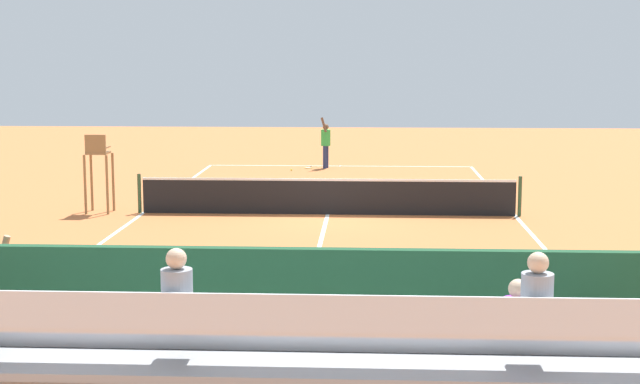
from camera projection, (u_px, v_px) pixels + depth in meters
The scene contains 11 objects.
ground_plane at pixel (328, 214), 25.33m from camera, with size 60.00×60.00×0.00m, color #C66B38.
court_line_markings at pixel (328, 214), 25.37m from camera, with size 10.10×22.20×0.01m.
tennis_net at pixel (328, 196), 25.26m from camera, with size 10.30×0.10×1.07m.
backdrop_wall at pixel (277, 329), 11.35m from camera, with size 18.00×0.16×2.00m, color #1E4C2D.
bleacher_stand at pixel (263, 371), 10.01m from camera, with size 9.06×2.40×2.48m.
umpire_chair at pixel (98, 165), 25.43m from camera, with size 0.67×0.67×2.14m.
courtside_bench at pixel (415, 348), 12.05m from camera, with size 1.80×0.40×0.93m.
equipment_bag at pixel (258, 377), 12.08m from camera, with size 0.90×0.36×0.36m, color #334C8C.
tennis_player at pixel (326, 141), 35.39m from camera, with size 0.45×0.56×1.93m.
tennis_racket at pixel (309, 168), 35.52m from camera, with size 0.36×0.58×0.03m.
tennis_ball_near at pixel (291, 170), 34.74m from camera, with size 0.07×0.07×0.07m, color #CCDB33.
Camera 1 is at (-1.08, 24.95, 4.29)m, focal length 53.02 mm.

